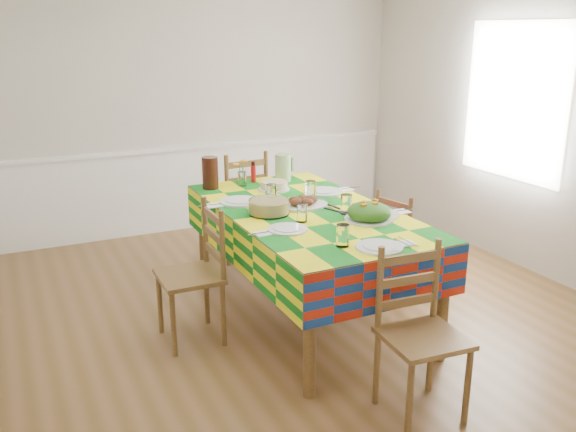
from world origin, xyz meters
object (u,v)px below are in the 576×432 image
object	(u,v)px
dining_table	(307,222)
tea_pitcher	(210,173)
chair_far	(240,206)
chair_left	(196,275)
green_pitcher	(283,167)
chair_near	(419,334)
chair_right	(402,244)
meat_platter	(303,203)

from	to	relation	value
dining_table	tea_pitcher	distance (m)	1.03
chair_far	chair_left	xyz separation A→B (m)	(-0.87, -1.37, -0.03)
green_pitcher	tea_pitcher	bearing A→B (deg)	178.44
chair_near	chair_left	xyz separation A→B (m)	(-0.87, 1.37, 0.00)
tea_pitcher	chair_left	xyz separation A→B (m)	(-0.43, -0.91, -0.49)
tea_pitcher	chair_right	bearing A→B (deg)	-34.83
green_pitcher	chair_right	world-z (taller)	green_pitcher
meat_platter	chair_far	world-z (taller)	chair_far
chair_far	chair_left	distance (m)	1.63
tea_pitcher	chair_left	size ratio (longest dim) A/B	0.27
dining_table	chair_far	size ratio (longest dim) A/B	2.07
meat_platter	green_pitcher	world-z (taller)	green_pitcher
dining_table	chair_left	world-z (taller)	chair_left
tea_pitcher	chair_near	world-z (taller)	tea_pitcher
green_pitcher	chair_left	size ratio (longest dim) A/B	0.24
chair_far	chair_right	xyz separation A→B (m)	(0.87, -1.38, -0.08)
meat_platter	tea_pitcher	distance (m)	0.94
dining_table	chair_near	bearing A→B (deg)	-89.86
dining_table	chair_far	world-z (taller)	chair_far
meat_platter	chair_right	bearing A→B (deg)	-6.15
chair_near	chair_right	world-z (taller)	chair_near
green_pitcher	chair_left	world-z (taller)	green_pitcher
dining_table	green_pitcher	bearing A→B (deg)	75.77
dining_table	chair_far	bearing A→B (deg)	89.86
dining_table	chair_left	distance (m)	0.91
dining_table	tea_pitcher	world-z (taller)	tea_pitcher
chair_left	tea_pitcher	bearing A→B (deg)	154.96
chair_left	chair_right	bearing A→B (deg)	90.26
dining_table	chair_near	xyz separation A→B (m)	(0.00, -1.37, -0.27)
dining_table	chair_far	distance (m)	1.39
dining_table	green_pitcher	distance (m)	0.94
chair_far	tea_pitcher	bearing A→B (deg)	42.56
meat_platter	chair_right	xyz separation A→B (m)	(0.87, -0.09, -0.44)
chair_left	chair_right	world-z (taller)	chair_left
tea_pitcher	chair_far	world-z (taller)	tea_pitcher
chair_left	meat_platter	bearing A→B (deg)	96.05
tea_pitcher	chair_right	distance (m)	1.69
tea_pitcher	green_pitcher	bearing A→B (deg)	-1.56
chair_left	green_pitcher	bearing A→B (deg)	129.55
tea_pitcher	chair_left	world-z (taller)	tea_pitcher
dining_table	meat_platter	distance (m)	0.15
chair_near	chair_left	bearing A→B (deg)	126.73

